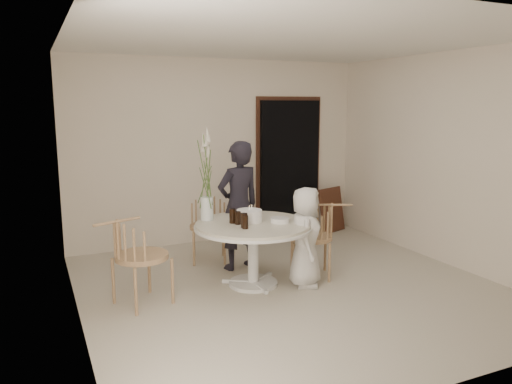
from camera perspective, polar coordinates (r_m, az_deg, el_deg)
name	(u,v)px	position (r m, az deg, el deg)	size (l,w,h in m)	color
ground	(290,287)	(5.76, 3.95, -10.81)	(4.50, 4.50, 0.00)	beige
room_shell	(292,144)	(5.40, 4.16, 5.48)	(4.50, 4.50, 4.50)	white
doorway	(289,168)	(7.92, 3.83, 2.78)	(1.00, 0.10, 2.10)	black
door_trim	(288,164)	(7.95, 3.70, 3.25)	(1.12, 0.03, 2.22)	#50281B
table	(253,233)	(5.63, -0.33, -4.67)	(1.33, 1.33, 0.73)	silver
picture_frame	(332,210)	(8.16, 8.64, -2.03)	(0.54, 0.04, 0.72)	#50281B
chair_far	(208,218)	(6.67, -5.47, -2.94)	(0.57, 0.60, 0.86)	tan
chair_right	(321,229)	(5.98, 7.46, -4.24)	(0.66, 0.64, 0.90)	tan
chair_left	(130,250)	(5.18, -14.20, -6.39)	(0.67, 0.64, 0.94)	tan
girl	(239,206)	(6.18, -2.00, -1.57)	(0.59, 0.38, 1.61)	black
boy	(306,237)	(5.67, 5.68, -5.13)	(0.56, 0.36, 1.14)	silver
birthday_cake	(249,216)	(5.64, -0.77, -2.73)	(0.29, 0.29, 0.19)	white
cola_tumbler_a	(244,220)	(5.38, -1.37, -3.27)	(0.07, 0.07, 0.16)	black
cola_tumbler_b	(245,222)	(5.33, -1.24, -3.47)	(0.07, 0.07, 0.14)	black
cola_tumbler_c	(238,218)	(5.52, -2.08, -2.99)	(0.07, 0.07, 0.14)	black
cola_tumbler_d	(233,216)	(5.58, -2.69, -2.76)	(0.08, 0.08, 0.16)	black
plate_stack	(280,220)	(5.62, 2.74, -3.24)	(0.21, 0.21, 0.05)	white
flower_vase	(206,184)	(5.69, -5.69, 0.87)	(0.15, 0.15, 1.07)	white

